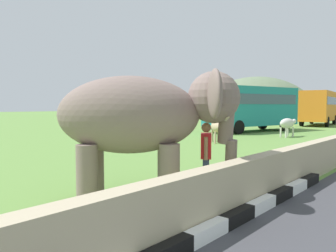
% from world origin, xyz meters
% --- Properties ---
extents(barrier_parapet, '(28.00, 0.36, 1.00)m').
position_xyz_m(barrier_parapet, '(2.00, 3.94, 0.50)').
color(barrier_parapet, tan).
rests_on(barrier_parapet, ground_plane).
extents(elephant, '(3.86, 3.81, 2.81)m').
position_xyz_m(elephant, '(3.72, 5.95, 1.81)').
color(elephant, '#7E6962').
rests_on(elephant, ground_plane).
extents(person_handler, '(0.56, 0.43, 1.66)m').
position_xyz_m(person_handler, '(4.96, 5.21, 0.93)').
color(person_handler, navy).
rests_on(person_handler, ground_plane).
extents(bus_teal, '(8.60, 4.51, 3.50)m').
position_xyz_m(bus_teal, '(21.87, 12.93, 2.08)').
color(bus_teal, teal).
rests_on(bus_teal, ground_plane).
extents(bus_orange, '(8.36, 3.60, 3.50)m').
position_xyz_m(bus_orange, '(33.96, 11.59, 2.08)').
color(bus_orange, orange).
rests_on(bus_orange, ground_plane).
extents(cow_near, '(1.63, 1.64, 1.23)m').
position_xyz_m(cow_near, '(13.61, 10.70, 0.87)').
color(cow_near, tan).
rests_on(cow_near, ground_plane).
extents(cow_mid, '(1.91, 0.75, 1.23)m').
position_xyz_m(cow_mid, '(19.35, 9.05, 0.87)').
color(cow_mid, beige).
rests_on(cow_mid, ground_plane).
extents(hill_east, '(25.76, 20.61, 15.04)m').
position_xyz_m(hill_east, '(55.00, 29.21, 0.00)').
color(hill_east, '#647758').
rests_on(hill_east, ground_plane).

